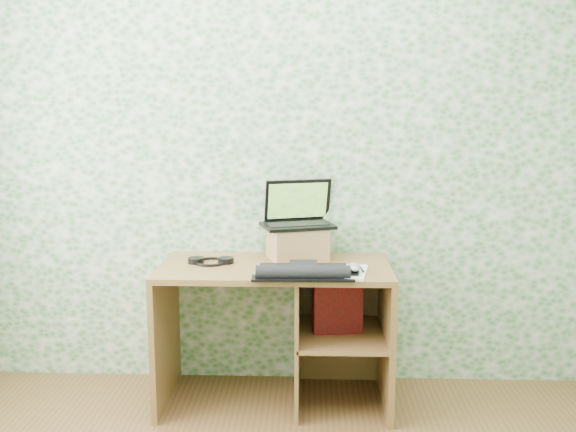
{
  "coord_description": "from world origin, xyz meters",
  "views": [
    {
      "loc": [
        0.18,
        -1.79,
        1.57
      ],
      "look_at": [
        0.07,
        1.39,
        1.02
      ],
      "focal_mm": 40.0,
      "sensor_mm": 36.0,
      "label": 1
    }
  ],
  "objects_px": {
    "desk": "(290,313)",
    "notepad": "(346,272)",
    "riser": "(297,243)",
    "keyboard": "(303,271)",
    "laptop": "(298,215)"
  },
  "relations": [
    {
      "from": "laptop",
      "to": "riser",
      "type": "bearing_deg",
      "value": -107.57
    },
    {
      "from": "riser",
      "to": "notepad",
      "type": "distance_m",
      "value": 0.39
    },
    {
      "from": "laptop",
      "to": "keyboard",
      "type": "distance_m",
      "value": 0.45
    },
    {
      "from": "desk",
      "to": "notepad",
      "type": "xyz_separation_m",
      "value": [
        0.28,
        -0.18,
        0.28
      ]
    },
    {
      "from": "notepad",
      "to": "desk",
      "type": "bearing_deg",
      "value": 156.65
    },
    {
      "from": "riser",
      "to": "keyboard",
      "type": "xyz_separation_m",
      "value": [
        0.04,
        -0.35,
        -0.06
      ]
    },
    {
      "from": "desk",
      "to": "riser",
      "type": "xyz_separation_m",
      "value": [
        0.04,
        0.12,
        0.36
      ]
    },
    {
      "from": "laptop",
      "to": "notepad",
      "type": "xyz_separation_m",
      "value": [
        0.25,
        -0.34,
        -0.23
      ]
    },
    {
      "from": "keyboard",
      "to": "notepad",
      "type": "height_order",
      "value": "keyboard"
    },
    {
      "from": "desk",
      "to": "keyboard",
      "type": "bearing_deg",
      "value": -73.13
    },
    {
      "from": "riser",
      "to": "desk",
      "type": "bearing_deg",
      "value": -107.49
    },
    {
      "from": "desk",
      "to": "keyboard",
      "type": "relative_size",
      "value": 2.44
    },
    {
      "from": "keyboard",
      "to": "laptop",
      "type": "bearing_deg",
      "value": 93.7
    },
    {
      "from": "desk",
      "to": "riser",
      "type": "relative_size",
      "value": 4.13
    },
    {
      "from": "laptop",
      "to": "notepad",
      "type": "bearing_deg",
      "value": -71.31
    }
  ]
}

